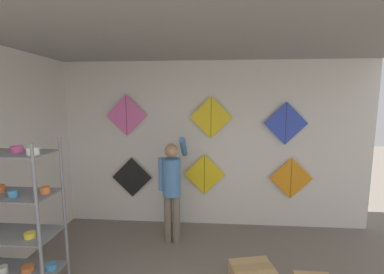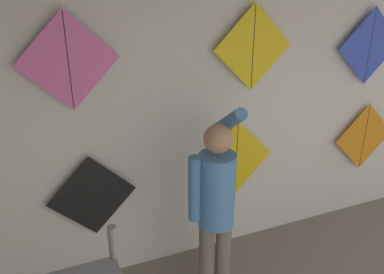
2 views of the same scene
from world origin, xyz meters
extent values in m
cube|color=silver|center=(0.00, 3.53, 1.40)|extent=(5.54, 0.06, 2.80)
cube|color=gray|center=(0.00, 1.75, 2.82)|extent=(5.54, 4.30, 0.04)
cylinder|color=slate|center=(-1.40, 1.27, 0.89)|extent=(0.03, 0.03, 1.78)
cylinder|color=slate|center=(-1.40, 1.68, 0.89)|extent=(0.03, 0.03, 1.78)
cube|color=slate|center=(-1.85, 1.48, 0.41)|extent=(0.90, 0.42, 0.01)
cube|color=slate|center=(-1.85, 1.48, 0.82)|extent=(0.90, 0.42, 0.01)
cube|color=slate|center=(-1.85, 1.48, 1.23)|extent=(0.90, 0.42, 0.01)
cube|color=slate|center=(-1.85, 1.48, 1.65)|extent=(0.90, 0.42, 0.01)
cylinder|color=white|center=(-1.96, 1.45, 0.44)|extent=(0.10, 0.10, 0.06)
cylinder|color=orange|center=(-1.72, 1.49, 0.44)|extent=(0.12, 0.12, 0.05)
cylinder|color=#3F8CBF|center=(-1.50, 1.53, 0.44)|extent=(0.10, 0.10, 0.06)
cylinder|color=yellow|center=(-1.61, 1.41, 0.85)|extent=(0.10, 0.10, 0.05)
cylinder|color=#3F8CBF|center=(-1.72, 1.40, 1.27)|extent=(0.08, 0.08, 0.07)
cylinder|color=orange|center=(-1.49, 1.52, 1.27)|extent=(0.09, 0.09, 0.06)
cylinder|color=#D84C99|center=(-1.72, 1.49, 1.68)|extent=(0.11, 0.11, 0.06)
cylinder|color=white|center=(-1.49, 1.40, 1.68)|extent=(0.11, 0.11, 0.06)
cylinder|color=#726656|center=(-0.50, 2.87, 0.37)|extent=(0.12, 0.12, 0.74)
cylinder|color=#726656|center=(-0.37, 2.85, 0.37)|extent=(0.12, 0.12, 0.74)
cylinder|color=#4C7FB7|center=(-0.44, 2.86, 1.02)|extent=(0.26, 0.26, 0.56)
sphere|color=tan|center=(-0.44, 2.86, 1.42)|extent=(0.20, 0.20, 0.20)
cylinder|color=#4C7FB7|center=(-0.60, 2.89, 1.06)|extent=(0.09, 0.09, 0.50)
cylinder|color=#4C7FB7|center=(-0.28, 3.04, 1.45)|extent=(0.09, 0.46, 0.36)
cube|color=#A08052|center=(0.61, 1.81, 0.36)|extent=(0.45, 0.20, 0.01)
cube|color=black|center=(-1.23, 3.44, 0.83)|extent=(0.70, 0.01, 0.70)
cylinder|color=black|center=(-1.23, 3.44, 0.83)|extent=(0.01, 0.01, 0.66)
cube|color=yellow|center=(0.03, 3.44, 0.90)|extent=(0.70, 0.01, 0.70)
cylinder|color=black|center=(0.03, 3.44, 0.90)|extent=(0.01, 0.01, 0.66)
cube|color=orange|center=(1.47, 3.44, 0.87)|extent=(0.70, 0.01, 0.70)
cylinder|color=black|center=(1.47, 3.44, 0.87)|extent=(0.01, 0.01, 0.66)
cube|color=pink|center=(-1.29, 3.44, 1.90)|extent=(0.70, 0.01, 0.70)
cylinder|color=black|center=(-1.29, 3.44, 1.90)|extent=(0.01, 0.01, 0.66)
cube|color=yellow|center=(0.13, 3.44, 1.87)|extent=(0.70, 0.01, 0.70)
cylinder|color=black|center=(0.13, 3.44, 1.87)|extent=(0.01, 0.01, 0.66)
cube|color=blue|center=(1.34, 3.44, 1.78)|extent=(0.70, 0.01, 0.70)
cylinder|color=black|center=(1.34, 3.44, 1.78)|extent=(0.01, 0.01, 0.66)
camera|label=1|loc=(0.14, -0.79, 2.13)|focal=24.00mm
camera|label=2|loc=(-1.60, 0.52, 2.62)|focal=40.00mm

